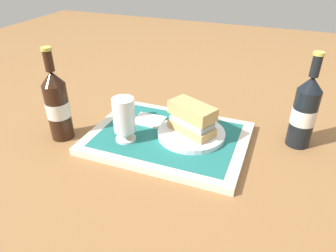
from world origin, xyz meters
name	(u,v)px	position (x,y,z in m)	size (l,w,h in m)	color
ground_plane	(168,141)	(0.00, 0.00, 0.00)	(3.00, 3.00, 0.00)	olive
tray	(168,138)	(0.00, 0.00, 0.01)	(0.44, 0.32, 0.02)	beige
placemat	(168,135)	(0.00, 0.00, 0.02)	(0.38, 0.27, 0.00)	#1E6B66
plate	(191,134)	(-0.06, -0.02, 0.03)	(0.19, 0.19, 0.01)	white
sandwich	(191,118)	(-0.06, -0.02, 0.08)	(0.14, 0.11, 0.08)	tan
beer_glass	(124,118)	(0.10, 0.07, 0.09)	(0.06, 0.06, 0.12)	silver
napkin_folded	(149,120)	(0.08, -0.05, 0.02)	(0.09, 0.07, 0.01)	white
beer_bottle	(57,105)	(0.30, 0.09, 0.10)	(0.07, 0.07, 0.27)	black
second_bottle	(305,111)	(-0.34, -0.12, 0.10)	(0.07, 0.07, 0.27)	black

